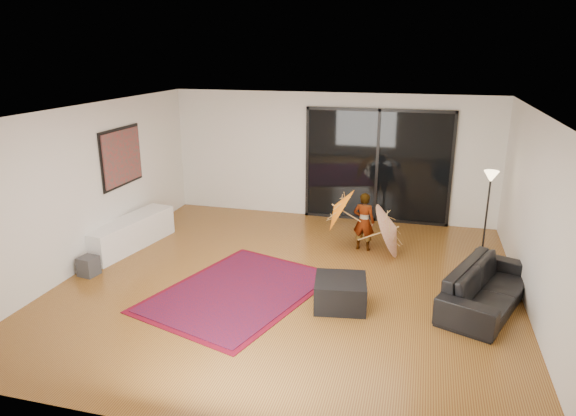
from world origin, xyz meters
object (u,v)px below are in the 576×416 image
(child, at_px, (364,221))
(sofa, at_px, (488,287))
(media_console, at_px, (130,233))
(ottoman, at_px, (340,293))

(child, bearing_deg, sofa, 147.69)
(media_console, distance_m, sofa, 6.24)
(sofa, bearing_deg, media_console, 105.51)
(media_console, relative_size, child, 1.84)
(ottoman, bearing_deg, sofa, 14.81)
(sofa, distance_m, child, 2.65)
(ottoman, distance_m, child, 2.30)
(sofa, bearing_deg, child, 71.10)
(sofa, height_order, ottoman, sofa)
(media_console, relative_size, sofa, 0.97)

